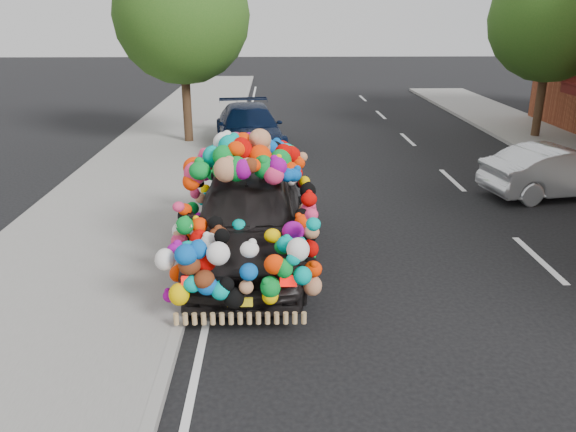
% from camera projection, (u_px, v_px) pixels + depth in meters
% --- Properties ---
extents(ground, '(100.00, 100.00, 0.00)m').
position_uv_depth(ground, '(334.00, 262.00, 9.74)').
color(ground, black).
rests_on(ground, ground).
extents(sidewalk, '(4.00, 60.00, 0.12)m').
position_uv_depth(sidewalk, '(84.00, 262.00, 9.60)').
color(sidewalk, gray).
rests_on(sidewalk, ground).
extents(kerb, '(0.15, 60.00, 0.13)m').
position_uv_depth(kerb, '(198.00, 260.00, 9.65)').
color(kerb, gray).
rests_on(kerb, ground).
extents(lane_markings, '(6.00, 50.00, 0.01)m').
position_uv_depth(lane_markings, '(539.00, 259.00, 9.83)').
color(lane_markings, silver).
rests_on(lane_markings, ground).
extents(tree_near_sidewalk, '(4.20, 4.20, 6.13)m').
position_uv_depth(tree_near_sidewalk, '(182.00, 15.00, 17.20)').
color(tree_near_sidewalk, '#332114').
rests_on(tree_near_sidewalk, ground).
extents(tree_far_b, '(4.00, 4.00, 5.90)m').
position_uv_depth(tree_far_b, '(552.00, 19.00, 18.04)').
color(tree_far_b, '#332114').
rests_on(tree_far_b, ground).
extents(plush_art_car, '(2.29, 4.89, 2.24)m').
position_uv_depth(plush_art_car, '(248.00, 198.00, 9.38)').
color(plush_art_car, black).
rests_on(plush_art_car, ground).
extents(navy_sedan, '(2.52, 5.01, 1.39)m').
position_uv_depth(navy_sedan, '(249.00, 129.00, 17.44)').
color(navy_sedan, black).
rests_on(navy_sedan, ground).
extents(silver_hatchback, '(3.80, 1.92, 1.19)m').
position_uv_depth(silver_hatchback, '(560.00, 171.00, 13.09)').
color(silver_hatchback, silver).
rests_on(silver_hatchback, ground).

